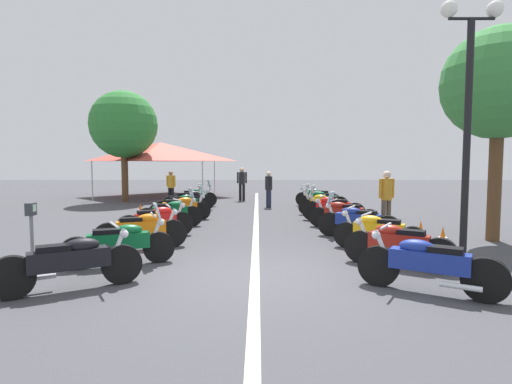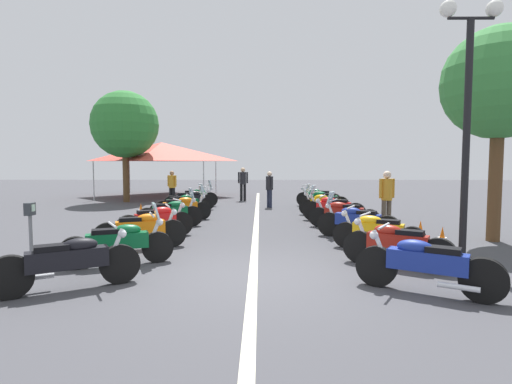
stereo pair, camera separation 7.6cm
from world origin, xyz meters
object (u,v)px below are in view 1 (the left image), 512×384
motorcycle_right_row_1 (397,244)px  roadside_tree_1 (499,85)px  traffic_cone_1 (421,234)px  motorcycle_left_row_2 (142,229)px  motorcycle_left_row_3 (156,221)px  motorcycle_right_row_0 (427,264)px  bystander_2 (386,195)px  motorcycle_left_row_0 (71,262)px  motorcycle_right_row_7 (323,200)px  roadside_tree_0 (124,125)px  motorcycle_left_row_5 (181,207)px  motorcycle_left_row_8 (195,197)px  motorcycle_left_row_1 (121,242)px  motorcycle_right_row_8 (317,197)px  bystander_1 (242,181)px  motorcycle_left_row_7 (189,200)px  motorcycle_right_row_5 (332,208)px  street_lamp_twin_globe (469,87)px  traffic_cone_2 (141,212)px  motorcycle_right_row_4 (343,214)px  motorcycle_right_row_2 (378,231)px  parking_meter (31,225)px  bystander_3 (171,185)px  motorcycle_right_row_6 (324,204)px  motorcycle_left_row_6 (183,204)px  bystander_0 (269,187)px  event_tent (160,152)px  motorcycle_right_row_3 (357,221)px  traffic_cone_0 (443,241)px

motorcycle_right_row_1 → roadside_tree_1: (2.63, -3.35, 3.47)m
motorcycle_right_row_1 → traffic_cone_1: (2.01, -1.26, -0.17)m
motorcycle_left_row_2 → motorcycle_left_row_3: (1.37, 0.02, 0.00)m
motorcycle_right_row_0 → bystander_2: (6.08, -1.32, 0.57)m
motorcycle_left_row_0 → motorcycle_right_row_7: bearing=31.6°
bystander_2 → roadside_tree_0: roadside_tree_0 is taller
motorcycle_left_row_5 → motorcycle_left_row_8: (4.28, 0.16, 0.01)m
motorcycle_right_row_7 → motorcycle_left_row_1: bearing=80.8°
motorcycle_right_row_8 → roadside_tree_0: roadside_tree_0 is taller
bystander_1 → motorcycle_right_row_0: bearing=-173.1°
motorcycle_left_row_7 → motorcycle_right_row_8: motorcycle_left_row_7 is taller
motorcycle_right_row_5 → street_lamp_twin_globe: 6.42m
traffic_cone_2 → bystander_1: 7.97m
motorcycle_right_row_4 → motorcycle_right_row_5: bearing=-65.6°
motorcycle_left_row_0 → motorcycle_right_row_2: bearing=-3.0°
motorcycle_right_row_4 → bystander_1: size_ratio=1.17×
parking_meter → bystander_3: size_ratio=0.80×
motorcycle_right_row_6 → street_lamp_twin_globe: size_ratio=0.38×
motorcycle_left_row_6 → bystander_1: 6.34m
traffic_cone_1 → roadside_tree_0: bearing=44.8°
motorcycle_right_row_7 → parking_meter: 11.77m
bystander_0 → motorcycle_left_row_0: bearing=-134.1°
motorcycle_left_row_6 → traffic_cone_2: 1.77m
street_lamp_twin_globe → motorcycle_right_row_7: bearing=9.8°
motorcycle_left_row_1 → street_lamp_twin_globe: street_lamp_twin_globe is taller
motorcycle_right_row_5 → event_tent: event_tent is taller
motorcycle_left_row_3 → bystander_2: bearing=-16.4°
motorcycle_left_row_0 → motorcycle_left_row_1: (1.52, -0.24, 0.00)m
motorcycle_right_row_3 → roadside_tree_1: (-0.32, -3.39, 3.46)m
motorcycle_left_row_6 → roadside_tree_1: roadside_tree_1 is taller
motorcycle_right_row_1 → motorcycle_right_row_3: (2.96, 0.04, 0.01)m
motorcycle_right_row_8 → street_lamp_twin_globe: street_lamp_twin_globe is taller
motorcycle_right_row_5 → traffic_cone_0: bearing=130.3°
motorcycle_right_row_4 → motorcycle_right_row_7: 4.52m
motorcycle_left_row_0 → parking_meter: parking_meter is taller
motorcycle_right_row_8 → bystander_1: bystander_1 is taller
motorcycle_left_row_7 → motorcycle_left_row_0: bearing=-109.7°
motorcycle_left_row_8 → bystander_3: (1.19, 1.35, 0.47)m
motorcycle_left_row_0 → bystander_1: 15.00m
motorcycle_right_row_1 → bystander_2: size_ratio=1.06×
motorcycle_left_row_0 → motorcycle_right_row_3: 7.02m
motorcycle_right_row_2 → bystander_1: bystander_1 is taller
motorcycle_right_row_7 → bystander_3: 7.32m
motorcycle_right_row_4 → event_tent: 14.53m
motorcycle_left_row_0 → motorcycle_left_row_1: 1.54m
motorcycle_right_row_7 → traffic_cone_1: bearing=121.2°
parking_meter → motorcycle_right_row_0: bearing=-8.7°
motorcycle_right_row_8 → bystander_1: size_ratio=1.09×
parking_meter → traffic_cone_2: size_ratio=2.10×
motorcycle_left_row_5 → motorcycle_right_row_7: 6.11m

